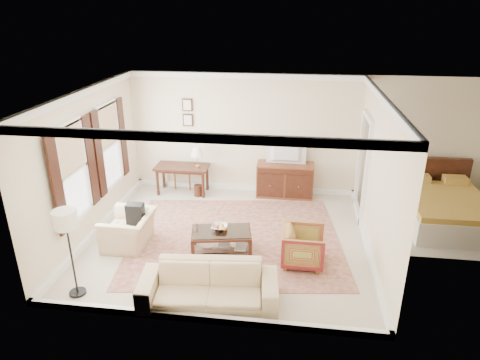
% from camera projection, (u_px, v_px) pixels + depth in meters
% --- Properties ---
extents(room_shell, '(5.51, 5.01, 2.91)m').
position_uv_depth(room_shell, '(227.00, 118.00, 7.64)').
color(room_shell, beige).
rests_on(room_shell, ground).
extents(annex_bedroom, '(3.00, 2.70, 2.90)m').
position_uv_depth(annex_bedroom, '(448.00, 211.00, 8.95)').
color(annex_bedroom, beige).
rests_on(annex_bedroom, ground).
extents(window_front, '(0.12, 1.56, 1.80)m').
position_uv_depth(window_front, '(73.00, 172.00, 7.68)').
color(window_front, '#CCB284').
rests_on(window_front, room_shell).
extents(window_rear, '(0.12, 1.56, 1.80)m').
position_uv_depth(window_rear, '(110.00, 145.00, 9.15)').
color(window_rear, '#CCB284').
rests_on(window_rear, room_shell).
extents(doorway, '(0.10, 1.12, 2.25)m').
position_uv_depth(doorway, '(363.00, 168.00, 9.21)').
color(doorway, white).
rests_on(doorway, room_shell).
extents(rug, '(4.53, 4.02, 0.01)m').
position_uv_depth(rug, '(235.00, 238.00, 8.57)').
color(rug, maroon).
rests_on(rug, room_shell).
extents(writing_desk, '(1.29, 0.64, 0.70)m').
position_uv_depth(writing_desk, '(182.00, 170.00, 10.44)').
color(writing_desk, '#401E12').
rests_on(writing_desk, room_shell).
extents(desk_chair, '(0.46, 0.46, 1.05)m').
position_uv_depth(desk_chair, '(184.00, 168.00, 10.79)').
color(desk_chair, brown).
rests_on(desk_chair, room_shell).
extents(desk_lamp, '(0.32, 0.32, 0.50)m').
position_uv_depth(desk_lamp, '(197.00, 157.00, 10.25)').
color(desk_lamp, silver).
rests_on(desk_lamp, writing_desk).
extents(framed_prints, '(0.25, 0.04, 0.68)m').
position_uv_depth(framed_prints, '(188.00, 112.00, 10.27)').
color(framed_prints, '#401E12').
rests_on(framed_prints, room_shell).
extents(sideboard, '(1.35, 0.52, 0.83)m').
position_uv_depth(sideboard, '(285.00, 180.00, 10.32)').
color(sideboard, brown).
rests_on(sideboard, room_shell).
extents(tv, '(0.90, 0.52, 0.12)m').
position_uv_depth(tv, '(286.00, 146.00, 9.97)').
color(tv, black).
rests_on(tv, sideboard).
extents(coffee_table, '(1.20, 0.83, 0.47)m').
position_uv_depth(coffee_table, '(221.00, 236.00, 7.94)').
color(coffee_table, '#401E12').
rests_on(coffee_table, room_shell).
extents(fruit_bowl, '(0.42, 0.42, 0.10)m').
position_uv_depth(fruit_bowl, '(220.00, 227.00, 7.95)').
color(fruit_bowl, silver).
rests_on(fruit_bowl, coffee_table).
extents(book_a, '(0.28, 0.13, 0.38)m').
position_uv_depth(book_a, '(218.00, 243.00, 8.03)').
color(book_a, brown).
rests_on(book_a, coffee_table).
extents(book_b, '(0.28, 0.03, 0.38)m').
position_uv_depth(book_b, '(235.00, 246.00, 7.95)').
color(book_b, brown).
rests_on(book_b, coffee_table).
extents(striped_armchair, '(0.70, 0.75, 0.76)m').
position_uv_depth(striped_armchair, '(303.00, 245.00, 7.61)').
color(striped_armchair, maroon).
rests_on(striped_armchair, room_shell).
extents(club_armchair, '(0.66, 1.01, 0.87)m').
position_uv_depth(club_armchair, '(129.00, 225.00, 8.19)').
color(club_armchair, '#CAB688').
rests_on(club_armchair, room_shell).
extents(backpack, '(0.29, 0.36, 0.40)m').
position_uv_depth(backpack, '(135.00, 211.00, 8.18)').
color(backpack, black).
rests_on(backpack, club_armchair).
extents(sofa, '(2.19, 0.82, 0.84)m').
position_uv_depth(sofa, '(208.00, 280.00, 6.58)').
color(sofa, '#CAB688').
rests_on(sofa, room_shell).
extents(floor_lamp, '(0.37, 0.37, 1.50)m').
position_uv_depth(floor_lamp, '(66.00, 226.00, 6.46)').
color(floor_lamp, black).
rests_on(floor_lamp, room_shell).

